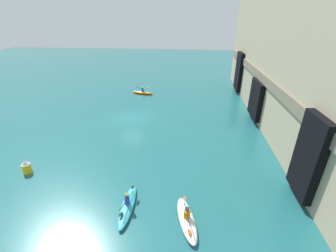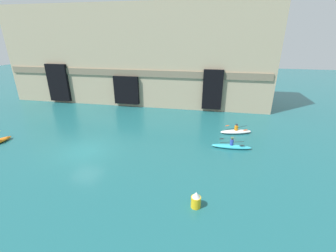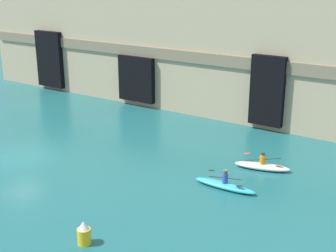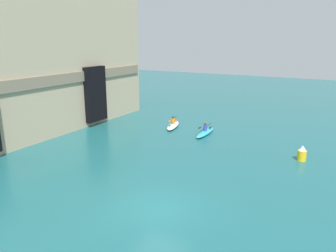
# 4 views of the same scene
# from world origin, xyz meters

# --- Properties ---
(ground_plane) EXTENTS (120.00, 120.00, 0.00)m
(ground_plane) POSITION_xyz_m (0.00, 0.00, 0.00)
(ground_plane) COLOR #1E6066
(cliff_bluff) EXTENTS (37.47, 7.67, 13.35)m
(cliff_bluff) POSITION_xyz_m (-0.38, 17.16, 6.64)
(cliff_bluff) COLOR tan
(cliff_bluff) RESTS_ON ground
(kayak_cyan) EXTENTS (3.53, 0.80, 1.08)m
(kayak_cyan) POSITION_xyz_m (12.82, 3.08, 0.21)
(kayak_cyan) COLOR #33B2C6
(kayak_cyan) RESTS_ON ground
(kayak_white) EXTENTS (3.34, 1.63, 1.03)m
(kayak_white) POSITION_xyz_m (13.49, 6.57, 0.22)
(kayak_white) COLOR white
(kayak_white) RESTS_ON ground
(marker_buoy) EXTENTS (0.59, 0.59, 1.06)m
(marker_buoy) POSITION_xyz_m (10.27, -5.04, 0.50)
(marker_buoy) COLOR yellow
(marker_buoy) RESTS_ON ground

